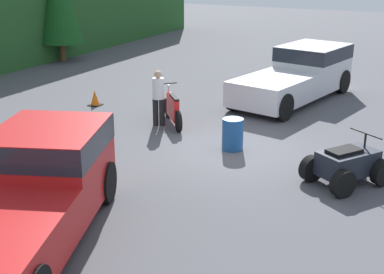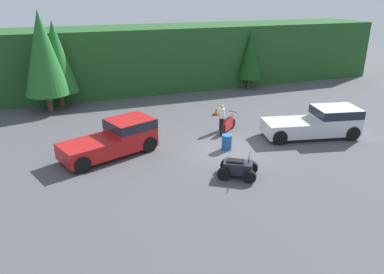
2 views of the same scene
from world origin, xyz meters
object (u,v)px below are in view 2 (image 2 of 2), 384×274
at_px(pickup_truck_second, 320,121).
at_px(quad_atv, 238,168).
at_px(dirt_bike, 228,125).
at_px(pickup_truck_red, 117,137).
at_px(rider_person, 222,117).
at_px(traffic_cone, 216,111).
at_px(steel_barrel, 227,142).

relative_size(pickup_truck_second, quad_atv, 2.71).
bearing_deg(dirt_bike, pickup_truck_red, 146.86).
distance_m(dirt_bike, quad_atv, 6.23).
distance_m(rider_person, traffic_cone, 3.42).
bearing_deg(steel_barrel, rider_person, 71.07).
bearing_deg(quad_atv, rider_person, 106.17).
bearing_deg(rider_person, pickup_truck_second, -54.34).
height_order(dirt_bike, quad_atv, dirt_bike).
xyz_separation_m(pickup_truck_red, traffic_cone, (7.98, 4.53, -0.73)).
distance_m(pickup_truck_red, dirt_bike, 7.35).
bearing_deg(pickup_truck_red, dirt_bike, -12.63).
height_order(pickup_truck_second, quad_atv, pickup_truck_second).
distance_m(pickup_truck_second, steel_barrel, 6.29).
relative_size(dirt_bike, traffic_cone, 3.13).
bearing_deg(pickup_truck_second, quad_atv, -144.66).
bearing_deg(rider_person, pickup_truck_red, 166.12).
bearing_deg(traffic_cone, pickup_truck_second, -55.48).
bearing_deg(rider_person, dirt_bike, -73.38).
distance_m(pickup_truck_red, steel_barrel, 6.20).
relative_size(pickup_truck_second, rider_person, 3.50).
xyz_separation_m(quad_atv, traffic_cone, (2.94, 9.36, -0.20)).
bearing_deg(pickup_truck_second, rider_person, 162.01).
distance_m(quad_atv, rider_person, 6.47).
relative_size(pickup_truck_red, rider_person, 3.22).
xyz_separation_m(traffic_cone, steel_barrel, (-2.01, -6.10, 0.19)).
height_order(dirt_bike, steel_barrel, dirt_bike).
distance_m(pickup_truck_red, pickup_truck_second, 12.36).
xyz_separation_m(quad_atv, steel_barrel, (0.93, 3.26, -0.01)).
height_order(dirt_bike, rider_person, rider_person).
relative_size(pickup_truck_red, steel_barrel, 6.38).
bearing_deg(rider_person, quad_atv, -132.04).
bearing_deg(pickup_truck_red, pickup_truck_second, -28.18).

